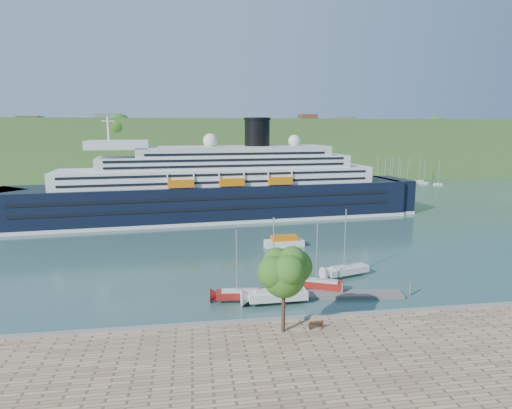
{
  "coord_description": "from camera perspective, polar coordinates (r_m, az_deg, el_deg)",
  "views": [
    {
      "loc": [
        -11.82,
        -39.68,
        19.94
      ],
      "look_at": [
        -1.41,
        30.0,
        7.52
      ],
      "focal_mm": 30.0,
      "sensor_mm": 36.0,
      "label": 1
    }
  ],
  "objects": [
    {
      "name": "sailboat_extra",
      "position": [
        50.15,
        -2.09,
        -8.42
      ],
      "size": [
        6.46,
        2.22,
        8.2
      ],
      "primitive_type": null,
      "rotation": [
        0.0,
        0.0,
        -0.07
      ],
      "color": "maroon",
      "rests_on": "ground"
    },
    {
      "name": "sailboat_red",
      "position": [
        53.88,
        8.57,
        -7.15
      ],
      "size": [
        6.62,
        4.22,
        8.32
      ],
      "primitive_type": null,
      "rotation": [
        0.0,
        0.0,
        -0.41
      ],
      "color": "maroon",
      "rests_on": "ground"
    },
    {
      "name": "floating_pontoon",
      "position": [
        53.57,
        9.2,
        -11.75
      ],
      "size": [
        18.81,
        4.76,
        0.41
      ],
      "primitive_type": null,
      "rotation": [
        0.0,
        0.0,
        -0.13
      ],
      "color": "slate",
      "rests_on": "ground"
    },
    {
      "name": "park_bench",
      "position": [
        43.11,
        7.95,
        -15.49
      ],
      "size": [
        1.47,
        0.68,
        0.92
      ],
      "primitive_type": null,
      "rotation": [
        0.0,
        0.0,
        0.06
      ],
      "color": "#3F2112",
      "rests_on": "promenade"
    },
    {
      "name": "tender_launch",
      "position": [
        74.17,
        3.76,
        -4.86
      ],
      "size": [
        6.91,
        2.62,
        1.88
      ],
      "primitive_type": null,
      "rotation": [
        0.0,
        0.0,
        0.04
      ],
      "color": "orange",
      "rests_on": "ground"
    },
    {
      "name": "cruise_ship",
      "position": [
        95.63,
        -6.04,
        4.76
      ],
      "size": [
        101.48,
        23.48,
        22.59
      ],
      "primitive_type": null,
      "rotation": [
        0.0,
        0.0,
        0.09
      ],
      "color": "black",
      "rests_on": "ground"
    },
    {
      "name": "quay_coping",
      "position": [
        45.3,
        7.68,
        -14.61
      ],
      "size": [
        220.0,
        0.5,
        0.3
      ],
      "primitive_type": "cube",
      "color": "slate",
      "rests_on": "promenade"
    },
    {
      "name": "sailboat_white_far",
      "position": [
        59.54,
        12.14,
        -5.25
      ],
      "size": [
        7.24,
        3.85,
        9.02
      ],
      "primitive_type": null,
      "rotation": [
        0.0,
        0.0,
        0.29
      ],
      "color": "silver",
      "rests_on": "ground"
    },
    {
      "name": "ground",
      "position": [
        45.96,
        7.57,
        -15.81
      ],
      "size": [
        400.0,
        400.0,
        0.0
      ],
      "primitive_type": "plane",
      "color": "#2A4C43",
      "rests_on": "ground"
    },
    {
      "name": "far_hillside",
      "position": [
        185.23,
        -4.87,
        7.51
      ],
      "size": [
        400.0,
        50.0,
        24.0
      ],
      "primitive_type": "cube",
      "color": "#375A24",
      "rests_on": "ground"
    },
    {
      "name": "sailboat_white_near",
      "position": [
        49.28,
        2.94,
        -7.8
      ],
      "size": [
        7.62,
        2.33,
        9.77
      ],
      "primitive_type": null,
      "rotation": [
        0.0,
        0.0,
        0.03
      ],
      "color": "silver",
      "rests_on": "ground"
    },
    {
      "name": "promenade_tree",
      "position": [
        40.63,
        3.71,
        -10.82
      ],
      "size": [
        5.45,
        5.45,
        9.03
      ],
      "primitive_type": null,
      "color": "#245A17",
      "rests_on": "promenade"
    }
  ]
}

